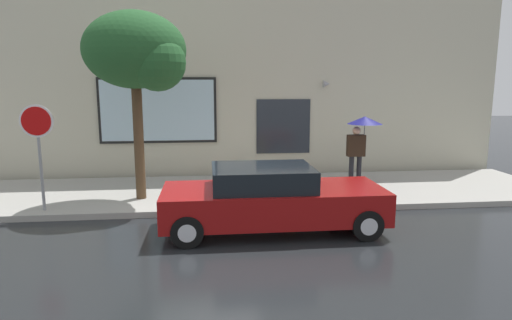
{
  "coord_description": "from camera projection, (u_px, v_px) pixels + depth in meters",
  "views": [
    {
      "loc": [
        0.11,
        -9.19,
        3.16
      ],
      "look_at": [
        1.31,
        1.8,
        1.2
      ],
      "focal_mm": 30.96,
      "sensor_mm": 36.0,
      "label": 1
    }
  ],
  "objects": [
    {
      "name": "pedestrian_with_umbrella",
      "position": [
        362.0,
        131.0,
        12.71
      ],
      "size": [
        1.0,
        1.0,
        2.04
      ],
      "color": "black",
      "rests_on": "sidewalk"
    },
    {
      "name": "street_tree",
      "position": [
        139.0,
        54.0,
        10.9
      ],
      "size": [
        2.55,
        2.17,
        4.75
      ],
      "color": "#4C3823",
      "rests_on": "sidewalk"
    },
    {
      "name": "sidewalk",
      "position": [
        205.0,
        193.0,
        12.46
      ],
      "size": [
        20.0,
        4.0,
        0.15
      ],
      "primitive_type": "cube",
      "color": "#A3A099",
      "rests_on": "ground"
    },
    {
      "name": "parked_car",
      "position": [
        271.0,
        199.0,
        9.42
      ],
      "size": [
        4.69,
        1.91,
        1.4
      ],
      "color": "maroon",
      "rests_on": "ground"
    },
    {
      "name": "stop_sign",
      "position": [
        38.0,
        136.0,
        10.17
      ],
      "size": [
        0.76,
        0.1,
        2.51
      ],
      "color": "gray",
      "rests_on": "sidewalk"
    },
    {
      "name": "building_facade",
      "position": [
        203.0,
        72.0,
        14.31
      ],
      "size": [
        20.0,
        0.67,
        7.0
      ],
      "color": "beige",
      "rests_on": "ground"
    },
    {
      "name": "ground_plane",
      "position": [
        205.0,
        230.0,
        9.54
      ],
      "size": [
        60.0,
        60.0,
        0.0
      ],
      "primitive_type": "plane",
      "color": "black"
    },
    {
      "name": "fire_hydrant",
      "position": [
        291.0,
        182.0,
        11.65
      ],
      "size": [
        0.3,
        0.44,
        0.81
      ],
      "color": "yellow",
      "rests_on": "sidewalk"
    }
  ]
}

